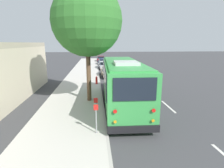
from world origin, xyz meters
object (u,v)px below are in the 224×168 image
(parked_sedan_silver, at_px, (104,65))
(street_tree, at_px, (87,16))
(parked_sedan_navy, at_px, (103,62))
(sign_post_far, at_px, (96,109))
(fire_hydrant, at_px, (97,80))
(sign_post_near, at_px, (96,119))
(parked_sedan_tan, at_px, (108,72))
(parked_sedan_maroon, at_px, (101,59))
(shuttle_bus, at_px, (122,81))

(parked_sedan_silver, relative_size, street_tree, 0.48)
(street_tree, bearing_deg, parked_sedan_navy, -5.21)
(sign_post_far, bearing_deg, street_tree, 7.13)
(fire_hydrant, bearing_deg, sign_post_near, 179.26)
(parked_sedan_tan, bearing_deg, fire_hydrant, 160.08)
(fire_hydrant, bearing_deg, parked_sedan_silver, -6.61)
(parked_sedan_navy, bearing_deg, parked_sedan_maroon, -3.72)
(sign_post_near, bearing_deg, parked_sedan_tan, -6.29)
(street_tree, height_order, fire_hydrant, street_tree)
(street_tree, height_order, sign_post_far, street_tree)
(parked_sedan_maroon, relative_size, street_tree, 0.47)
(parked_sedan_tan, distance_m, sign_post_near, 15.70)
(parked_sedan_tan, height_order, parked_sedan_navy, parked_sedan_tan)
(fire_hydrant, bearing_deg, street_tree, 173.44)
(parked_sedan_silver, relative_size, parked_sedan_navy, 0.96)
(parked_sedan_maroon, relative_size, fire_hydrant, 5.21)
(shuttle_bus, height_order, sign_post_near, shuttle_bus)
(parked_sedan_navy, bearing_deg, shuttle_bus, 175.66)
(parked_sedan_maroon, xyz_separation_m, street_tree, (-30.04, 1.98, 5.62))
(parked_sedan_silver, distance_m, street_tree, 18.57)
(parked_sedan_maroon, height_order, fire_hydrant, parked_sedan_maroon)
(street_tree, distance_m, sign_post_far, 6.62)
(sign_post_near, bearing_deg, shuttle_bus, -24.96)
(parked_sedan_tan, bearing_deg, shuttle_bus, 178.39)
(parked_sedan_silver, relative_size, sign_post_near, 2.93)
(parked_sedan_tan, height_order, parked_sedan_maroon, parked_sedan_maroon)
(parked_sedan_tan, bearing_deg, street_tree, 165.56)
(shuttle_bus, height_order, parked_sedan_tan, shuttle_bus)
(sign_post_near, bearing_deg, parked_sedan_navy, -3.31)
(shuttle_bus, height_order, parked_sedan_navy, shuttle_bus)
(shuttle_bus, bearing_deg, parked_sedan_silver, 2.90)
(parked_sedan_maroon, distance_m, street_tree, 30.63)
(parked_sedan_navy, relative_size, sign_post_far, 3.39)
(street_tree, distance_m, sign_post_near, 7.48)
(sign_post_far, bearing_deg, fire_hydrant, -0.86)
(shuttle_bus, distance_m, parked_sedan_tan, 11.59)
(parked_sedan_silver, bearing_deg, sign_post_near, 171.88)
(shuttle_bus, bearing_deg, street_tree, 65.79)
(parked_sedan_silver, bearing_deg, sign_post_far, 171.62)
(parked_sedan_navy, distance_m, sign_post_far, 27.11)
(street_tree, bearing_deg, parked_sedan_maroon, -3.77)
(sign_post_near, bearing_deg, street_tree, 5.19)
(shuttle_bus, relative_size, parked_sedan_tan, 1.94)
(parked_sedan_maroon, height_order, sign_post_far, sign_post_far)
(parked_sedan_silver, xyz_separation_m, street_tree, (-17.58, 2.03, 5.63))
(parked_sedan_maroon, xyz_separation_m, fire_hydrant, (-24.71, 1.37, -0.06))
(parked_sedan_silver, xyz_separation_m, fire_hydrant, (-12.25, 1.42, -0.05))
(sign_post_far, bearing_deg, sign_post_near, 180.00)
(shuttle_bus, xyz_separation_m, parked_sedan_navy, (24.42, 0.25, -1.20))
(shuttle_bus, relative_size, parked_sedan_maroon, 2.17)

